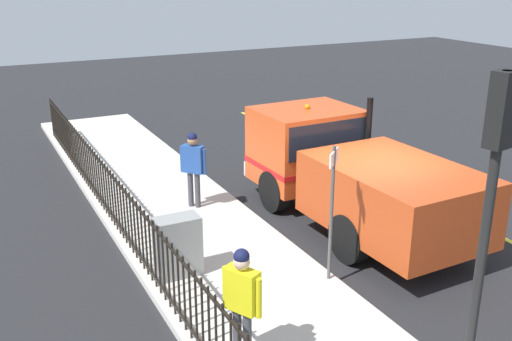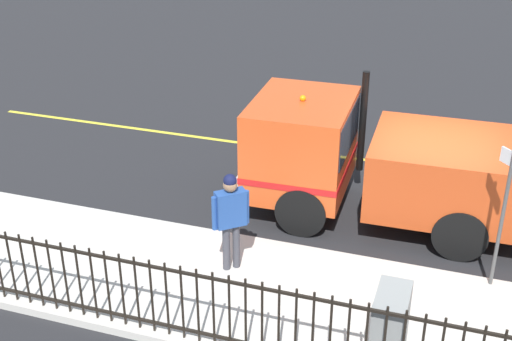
# 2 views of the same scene
# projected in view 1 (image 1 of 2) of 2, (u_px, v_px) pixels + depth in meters

# --- Properties ---
(ground_plane) EXTENTS (54.97, 54.97, 0.00)m
(ground_plane) POSITION_uv_depth(u_px,v_px,m) (366.00, 238.00, 12.26)
(ground_plane) COLOR #232326
(ground_plane) RESTS_ON ground
(sidewalk_slab) EXTENTS (3.10, 24.99, 0.13)m
(sidewalk_slab) POSITION_uv_depth(u_px,v_px,m) (228.00, 269.00, 10.89)
(sidewalk_slab) COLOR beige
(sidewalk_slab) RESTS_ON ground
(lane_marking) EXTENTS (0.12, 22.49, 0.01)m
(lane_marking) POSITION_uv_depth(u_px,v_px,m) (457.00, 216.00, 13.36)
(lane_marking) COLOR yellow
(lane_marking) RESTS_ON ground
(work_truck) EXTENTS (2.47, 5.98, 2.59)m
(work_truck) POSITION_uv_depth(u_px,v_px,m) (344.00, 167.00, 12.72)
(work_truck) COLOR #D84C1E
(work_truck) RESTS_ON ground
(worker_standing) EXTENTS (0.49, 0.52, 1.76)m
(worker_standing) POSITION_uv_depth(u_px,v_px,m) (193.00, 162.00, 13.21)
(worker_standing) COLOR #264C99
(worker_standing) RESTS_ON sidewalk_slab
(pedestrian_distant) EXTENTS (0.42, 0.57, 1.73)m
(pedestrian_distant) POSITION_uv_depth(u_px,v_px,m) (242.00, 294.00, 7.92)
(pedestrian_distant) COLOR yellow
(pedestrian_distant) RESTS_ON sidewalk_slab
(iron_fence) EXTENTS (0.04, 21.27, 1.24)m
(iron_fence) POSITION_uv_depth(u_px,v_px,m) (152.00, 251.00, 10.06)
(iron_fence) COLOR black
(iron_fence) RESTS_ON sidewalk_slab
(traffic_light_near) EXTENTS (0.33, 0.26, 4.18)m
(traffic_light_near) POSITION_uv_depth(u_px,v_px,m) (492.00, 179.00, 6.61)
(traffic_light_near) COLOR black
(traffic_light_near) RESTS_ON sidewalk_slab
(utility_cabinet) EXTENTS (0.79, 0.45, 1.10)m
(utility_cabinet) POSITION_uv_depth(u_px,v_px,m) (178.00, 246.00, 10.39)
(utility_cabinet) COLOR gray
(utility_cabinet) RESTS_ON sidewalk_slab
(traffic_cone) EXTENTS (0.43, 0.43, 0.61)m
(traffic_cone) POSITION_uv_depth(u_px,v_px,m) (488.00, 234.00, 11.77)
(traffic_cone) COLOR orange
(traffic_cone) RESTS_ON ground
(street_sign) EXTENTS (0.39, 0.36, 2.44)m
(street_sign) POSITION_uv_depth(u_px,v_px,m) (332.00, 199.00, 9.94)
(street_sign) COLOR #4C4C4C
(street_sign) RESTS_ON sidewalk_slab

